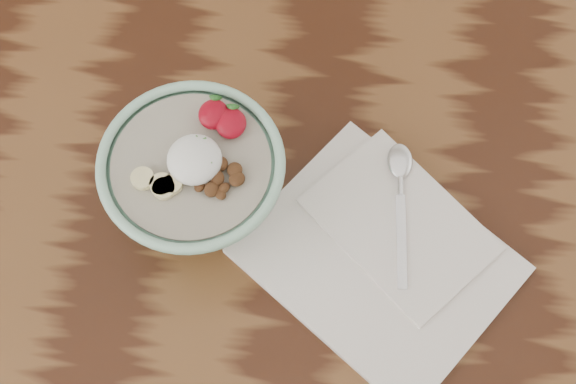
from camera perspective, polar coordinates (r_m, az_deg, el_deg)
name	(u,v)px	position (r cm, az deg, el deg)	size (l,w,h in cm)	color
table	(132,261)	(97.66, -11.02, -4.85)	(160.00, 90.00, 75.00)	#361A0D
breakfast_bowl	(195,179)	(83.11, -6.61, 0.91)	(18.81, 18.81, 12.69)	#9FD5B9
napkin	(383,252)	(86.30, 6.75, -4.29)	(33.24, 32.23, 1.59)	white
spoon	(400,180)	(88.18, 7.99, 0.83)	(3.07, 16.75, 0.87)	silver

